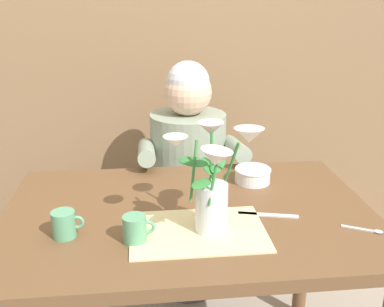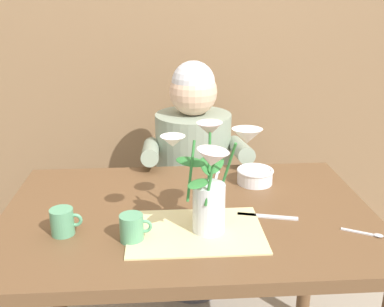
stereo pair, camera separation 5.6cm
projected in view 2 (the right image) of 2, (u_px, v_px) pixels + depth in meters
name	position (u px, v px, depth m)	size (l,w,h in m)	color
wood_panel_backdrop	(175.00, 26.00, 2.28)	(4.00, 0.10, 2.50)	brown
dining_table	(188.00, 237.00, 1.50)	(1.20, 0.80, 0.74)	brown
seated_person	(193.00, 184.00, 2.11)	(0.45, 0.47, 1.14)	#4C4C56
striped_placemat	(195.00, 231.00, 1.33)	(0.40, 0.28, 0.01)	beige
flower_vase	(212.00, 179.00, 1.28)	(0.29, 0.26, 0.31)	silver
ceramic_bowl	(255.00, 175.00, 1.67)	(0.14, 0.14, 0.06)	white
dinner_knife	(268.00, 216.00, 1.42)	(0.19, 0.02, 0.01)	silver
ceramic_mug	(63.00, 222.00, 1.31)	(0.09, 0.07, 0.08)	#569970
tea_cup	(132.00, 228.00, 1.28)	(0.09, 0.07, 0.08)	#569970
spoon_0	(217.00, 175.00, 1.74)	(0.04, 0.12, 0.01)	silver
spoon_1	(369.00, 234.00, 1.32)	(0.11, 0.07, 0.01)	silver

